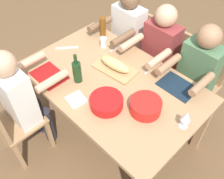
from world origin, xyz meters
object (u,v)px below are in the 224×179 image
cutting_board (115,69)px  napkin_stack (76,100)px  serving_bowl_greens (106,102)px  cup_far_left (103,42)px  chair_far_center (165,60)px  wine_bottle (77,71)px  serving_bowl_salad (146,106)px  beer_bottle (103,27)px  bread_loaf (115,64)px  diner_near_left (21,96)px  dining_table (112,87)px  chair_far_left (135,42)px  diner_far_center (158,52)px  chair_near_left (10,123)px  diner_far_right (195,73)px  diner_far_left (126,34)px  chair_far_right (200,80)px  wine_glass (186,117)px

cutting_board → napkin_stack: bearing=-85.0°
serving_bowl_greens → cup_far_left: bearing=138.4°
chair_far_center → serving_bowl_greens: size_ratio=3.13×
wine_bottle → napkin_stack: 0.26m
serving_bowl_salad → beer_bottle: (-0.97, 0.46, 0.05)m
chair_far_center → wine_bottle: bearing=-101.8°
bread_loaf → beer_bottle: size_ratio=1.45×
diner_near_left → dining_table: bearing=55.7°
chair_far_left → diner_far_center: diner_far_center is taller
serving_bowl_greens → wine_bottle: 0.39m
chair_near_left → napkin_stack: (0.40, 0.47, 0.27)m
bread_loaf → diner_far_right: bearing=44.6°
diner_far_left → serving_bowl_greens: (0.62, -0.88, 0.09)m
napkin_stack → diner_far_left: bearing=111.4°
chair_far_right → diner_far_right: diner_far_right is taller
beer_bottle → napkin_stack: size_ratio=1.57×
chair_far_left → diner_far_right: size_ratio=0.71×
cup_far_left → napkin_stack: 0.76m
cup_far_left → chair_near_left: bearing=-91.7°
diner_far_left → napkin_stack: size_ratio=8.57×
serving_bowl_salad → beer_bottle: beer_bottle is taller
chair_far_center → wine_bottle: wine_bottle is taller
chair_far_left → diner_far_left: bearing=-90.0°
dining_table → chair_far_right: bearing=61.9°
diner_far_center → chair_near_left: bearing=-106.7°
diner_near_left → beer_bottle: (-0.10, 1.07, 0.15)m
chair_far_center → chair_far_right: bearing=0.0°
chair_far_center → chair_far_left: bearing=180.0°
chair_far_center → beer_bottle: beer_bottle is taller
wine_bottle → wine_glass: bearing=15.1°
chair_far_left → beer_bottle: size_ratio=3.86×
diner_far_right → serving_bowl_greens: (-0.28, -0.88, 0.09)m
chair_far_left → cup_far_left: size_ratio=8.14×
cutting_board → chair_far_center: bearing=82.9°
chair_near_left → diner_near_left: size_ratio=0.71×
diner_far_left → diner_near_left: bearing=-90.0°
beer_bottle → diner_far_center: bearing=23.9°
chair_far_left → chair_far_center: same height
chair_far_center → cup_far_left: size_ratio=8.14×
diner_far_left → serving_bowl_salad: (0.87, -0.70, 0.10)m
cutting_board → diner_near_left: bearing=-114.7°
napkin_stack → chair_far_left: bearing=108.4°
diner_far_center → wine_bottle: size_ratio=4.14×
diner_near_left → chair_far_left: bearing=90.0°
beer_bottle → wine_glass: (1.27, -0.37, 0.01)m
dining_table → cup_far_left: cup_far_left is taller
diner_near_left → wine_glass: (1.17, 0.70, 0.16)m
beer_bottle → diner_near_left: bearing=-84.5°
dining_table → diner_near_left: 0.80m
beer_bottle → serving_bowl_salad: bearing=-25.1°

